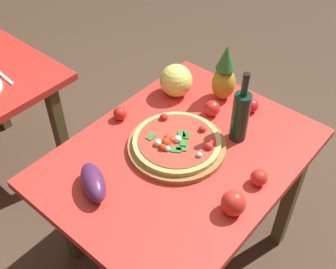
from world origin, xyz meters
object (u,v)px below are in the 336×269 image
at_px(tomato_beside_pepper, 252,105).
at_px(pizza, 177,142).
at_px(eggplant, 93,182).
at_px(display_table, 181,168).
at_px(bell_pepper, 233,203).
at_px(knife_utensil, 4,77).
at_px(pineapple_left, 224,76).
at_px(melon, 176,80).
at_px(tomato_by_bottle, 120,114).
at_px(pizza_board, 177,146).
at_px(wine_bottle, 240,115).
at_px(tomato_at_corner, 259,178).
at_px(tomato_near_board, 212,108).

bearing_deg(tomato_beside_pepper, pizza, 165.83).
distance_m(eggplant, tomato_beside_pepper, 0.84).
xyz_separation_m(display_table, eggplant, (-0.37, 0.14, 0.14)).
height_order(bell_pepper, knife_utensil, bell_pepper).
distance_m(pizza, bell_pepper, 0.39).
bearing_deg(bell_pepper, eggplant, 119.52).
relative_size(pineapple_left, tomato_beside_pepper, 4.39).
bearing_deg(pizza, display_table, -113.70).
height_order(melon, tomato_by_bottle, melon).
height_order(pizza_board, pineapple_left, pineapple_left).
bearing_deg(wine_bottle, knife_utensil, 109.31).
distance_m(display_table, tomato_beside_pepper, 0.46).
height_order(pizza, knife_utensil, pizza).
distance_m(pizza, pineapple_left, 0.44).
xyz_separation_m(display_table, tomato_at_corner, (0.07, -0.34, 0.13)).
bearing_deg(tomato_at_corner, wine_bottle, 51.16).
bearing_deg(pineapple_left, knife_utensil, 122.18).
relative_size(pizza, tomato_beside_pepper, 5.75).
height_order(pizza_board, pizza, pizza).
relative_size(bell_pepper, eggplant, 0.52).
bearing_deg(display_table, tomato_at_corner, -77.78).
relative_size(pizza, wine_bottle, 1.11).
xyz_separation_m(pizza, wine_bottle, (0.23, -0.16, 0.09)).
bearing_deg(display_table, tomato_by_bottle, 91.16).
xyz_separation_m(pizza_board, pineapple_left, (0.42, 0.06, 0.12)).
xyz_separation_m(display_table, tomato_near_board, (0.30, 0.06, 0.13)).
distance_m(tomato_beside_pepper, tomato_by_bottle, 0.62).
height_order(tomato_at_corner, knife_utensil, tomato_at_corner).
height_order(display_table, tomato_by_bottle, tomato_by_bottle).
relative_size(pizza_board, tomato_by_bottle, 6.73).
relative_size(wine_bottle, tomato_by_bottle, 5.40).
distance_m(pizza_board, eggplant, 0.40).
xyz_separation_m(melon, eggplant, (-0.68, -0.15, -0.04)).
relative_size(tomato_near_board, knife_utensil, 0.42).
height_order(pizza, bell_pepper, bell_pepper).
relative_size(pineapple_left, bell_pepper, 2.81).
distance_m(pineapple_left, bell_pepper, 0.70).
bearing_deg(tomato_by_bottle, eggplant, -148.40).
relative_size(display_table, pizza_board, 2.70).
height_order(melon, bell_pepper, melon).
relative_size(eggplant, tomato_beside_pepper, 3.01).
xyz_separation_m(melon, knife_utensil, (-0.48, 0.78, -0.08)).
bearing_deg(melon, knife_utensil, 121.86).
relative_size(pizza, pineapple_left, 1.31).
distance_m(pizza_board, bell_pepper, 0.39).
bearing_deg(display_table, melon, 42.87).
relative_size(wine_bottle, melon, 2.11).
height_order(display_table, eggplant, eggplant).
bearing_deg(tomato_by_bottle, tomato_near_board, -45.28).
relative_size(pineapple_left, knife_utensil, 1.62).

